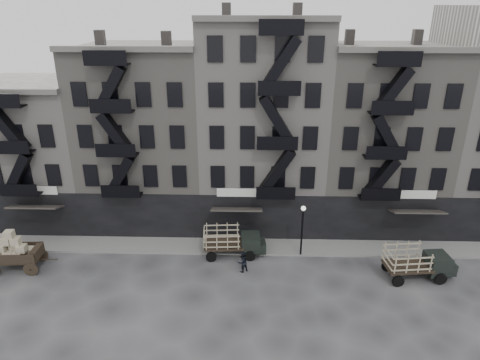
{
  "coord_description": "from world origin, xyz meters",
  "views": [
    {
      "loc": [
        -0.91,
        -25.91,
        18.18
      ],
      "look_at": [
        -1.74,
        4.0,
        5.74
      ],
      "focal_mm": 32.0,
      "sensor_mm": 36.0,
      "label": 1
    }
  ],
  "objects_px": {
    "wagon": "(13,247)",
    "stake_truck_east": "(418,260)",
    "pedestrian_mid": "(243,262)",
    "horse": "(3,241)",
    "stake_truck_west": "(233,240)"
  },
  "relations": [
    {
      "from": "stake_truck_west",
      "to": "stake_truck_east",
      "type": "height_order",
      "value": "stake_truck_east"
    },
    {
      "from": "horse",
      "to": "pedestrian_mid",
      "type": "relative_size",
      "value": 1.3
    },
    {
      "from": "wagon",
      "to": "stake_truck_east",
      "type": "xyz_separation_m",
      "value": [
        29.02,
        -0.29,
        -0.39
      ]
    },
    {
      "from": "wagon",
      "to": "horse",
      "type": "bearing_deg",
      "value": 129.3
    },
    {
      "from": "horse",
      "to": "stake_truck_west",
      "type": "bearing_deg",
      "value": -67.44
    },
    {
      "from": "horse",
      "to": "wagon",
      "type": "height_order",
      "value": "wagon"
    },
    {
      "from": "stake_truck_west",
      "to": "stake_truck_east",
      "type": "xyz_separation_m",
      "value": [
        13.19,
        -2.59,
        0.06
      ]
    },
    {
      "from": "pedestrian_mid",
      "to": "wagon",
      "type": "bearing_deg",
      "value": -35.38
    },
    {
      "from": "wagon",
      "to": "stake_truck_east",
      "type": "bearing_deg",
      "value": -4.46
    },
    {
      "from": "stake_truck_east",
      "to": "pedestrian_mid",
      "type": "xyz_separation_m",
      "value": [
        -12.37,
        0.38,
        -0.58
      ]
    },
    {
      "from": "wagon",
      "to": "stake_truck_west",
      "type": "bearing_deg",
      "value": 4.39
    },
    {
      "from": "pedestrian_mid",
      "to": "stake_truck_west",
      "type": "bearing_deg",
      "value": -105.44
    },
    {
      "from": "horse",
      "to": "stake_truck_east",
      "type": "xyz_separation_m",
      "value": [
        31.18,
        -2.59,
        0.5
      ]
    },
    {
      "from": "wagon",
      "to": "pedestrian_mid",
      "type": "distance_m",
      "value": 16.68
    },
    {
      "from": "horse",
      "to": "pedestrian_mid",
      "type": "distance_m",
      "value": 18.94
    }
  ]
}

